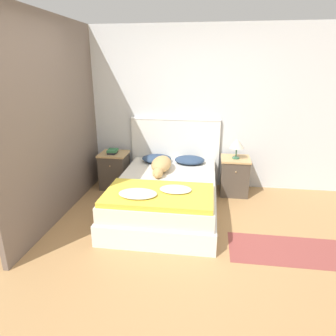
{
  "coord_description": "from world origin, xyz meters",
  "views": [
    {
      "loc": [
        0.49,
        -2.75,
        1.95
      ],
      "look_at": [
        -0.08,
        1.22,
        0.57
      ],
      "focal_mm": 32.0,
      "sensor_mm": 36.0,
      "label": 1
    }
  ],
  "objects_px": {
    "nightstand_right": "(234,176)",
    "dog": "(161,165)",
    "bed": "(166,196)",
    "pillow_left": "(157,159)",
    "nightstand_left": "(115,170)",
    "table_lamp": "(237,144)",
    "pillow_right": "(190,160)",
    "book_stack": "(113,151)"
  },
  "relations": [
    {
      "from": "nightstand_right",
      "to": "dog",
      "type": "height_order",
      "value": "dog"
    },
    {
      "from": "bed",
      "to": "pillow_left",
      "type": "distance_m",
      "value": 0.87
    },
    {
      "from": "nightstand_left",
      "to": "nightstand_right",
      "type": "height_order",
      "value": "same"
    },
    {
      "from": "dog",
      "to": "table_lamp",
      "type": "xyz_separation_m",
      "value": [
        1.1,
        0.39,
        0.26
      ]
    },
    {
      "from": "table_lamp",
      "to": "pillow_left",
      "type": "bearing_deg",
      "value": 178.48
    },
    {
      "from": "pillow_right",
      "to": "nightstand_right",
      "type": "bearing_deg",
      "value": -0.7
    },
    {
      "from": "nightstand_right",
      "to": "pillow_right",
      "type": "bearing_deg",
      "value": 179.3
    },
    {
      "from": "nightstand_left",
      "to": "bed",
      "type": "bearing_deg",
      "value": -37.83
    },
    {
      "from": "book_stack",
      "to": "table_lamp",
      "type": "height_order",
      "value": "table_lamp"
    },
    {
      "from": "bed",
      "to": "nightstand_right",
      "type": "bearing_deg",
      "value": 37.83
    },
    {
      "from": "pillow_right",
      "to": "bed",
      "type": "bearing_deg",
      "value": -109.14
    },
    {
      "from": "bed",
      "to": "book_stack",
      "type": "height_order",
      "value": "book_stack"
    },
    {
      "from": "pillow_right",
      "to": "book_stack",
      "type": "distance_m",
      "value": 1.26
    },
    {
      "from": "book_stack",
      "to": "pillow_right",
      "type": "bearing_deg",
      "value": 1.5
    },
    {
      "from": "bed",
      "to": "book_stack",
      "type": "relative_size",
      "value": 9.28
    },
    {
      "from": "nightstand_left",
      "to": "book_stack",
      "type": "distance_m",
      "value": 0.33
    },
    {
      "from": "pillow_right",
      "to": "table_lamp",
      "type": "height_order",
      "value": "table_lamp"
    },
    {
      "from": "pillow_left",
      "to": "nightstand_left",
      "type": "bearing_deg",
      "value": -179.3
    },
    {
      "from": "dog",
      "to": "nightstand_left",
      "type": "bearing_deg",
      "value": 154.06
    },
    {
      "from": "pillow_right",
      "to": "book_stack",
      "type": "height_order",
      "value": "book_stack"
    },
    {
      "from": "pillow_left",
      "to": "dog",
      "type": "height_order",
      "value": "dog"
    },
    {
      "from": "bed",
      "to": "pillow_right",
      "type": "xyz_separation_m",
      "value": [
        0.27,
        0.77,
        0.3
      ]
    },
    {
      "from": "nightstand_left",
      "to": "book_stack",
      "type": "relative_size",
      "value": 2.71
    },
    {
      "from": "bed",
      "to": "pillow_left",
      "type": "bearing_deg",
      "value": 109.14
    },
    {
      "from": "pillow_left",
      "to": "book_stack",
      "type": "xyz_separation_m",
      "value": [
        -0.72,
        -0.03,
        0.1
      ]
    },
    {
      "from": "bed",
      "to": "pillow_left",
      "type": "xyz_separation_m",
      "value": [
        -0.27,
        0.77,
        0.3
      ]
    },
    {
      "from": "nightstand_left",
      "to": "nightstand_right",
      "type": "bearing_deg",
      "value": 0.0
    },
    {
      "from": "bed",
      "to": "dog",
      "type": "xyz_separation_m",
      "value": [
        -0.12,
        0.34,
        0.34
      ]
    },
    {
      "from": "nightstand_left",
      "to": "book_stack",
      "type": "bearing_deg",
      "value": -108.09
    },
    {
      "from": "dog",
      "to": "table_lamp",
      "type": "distance_m",
      "value": 1.2
    },
    {
      "from": "book_stack",
      "to": "dog",
      "type": "bearing_deg",
      "value": -24.43
    },
    {
      "from": "bed",
      "to": "pillow_left",
      "type": "relative_size",
      "value": 4.27
    },
    {
      "from": "pillow_right",
      "to": "book_stack",
      "type": "relative_size",
      "value": 2.17
    },
    {
      "from": "pillow_right",
      "to": "dog",
      "type": "distance_m",
      "value": 0.58
    },
    {
      "from": "nightstand_left",
      "to": "table_lamp",
      "type": "height_order",
      "value": "table_lamp"
    },
    {
      "from": "nightstand_left",
      "to": "pillow_left",
      "type": "height_order",
      "value": "nightstand_left"
    },
    {
      "from": "nightstand_right",
      "to": "dog",
      "type": "relative_size",
      "value": 0.75
    },
    {
      "from": "pillow_right",
      "to": "nightstand_left",
      "type": "bearing_deg",
      "value": -179.6
    },
    {
      "from": "table_lamp",
      "to": "nightstand_right",
      "type": "bearing_deg",
      "value": 90.0
    },
    {
      "from": "nightstand_right",
      "to": "table_lamp",
      "type": "xyz_separation_m",
      "value": [
        0.0,
        -0.02,
        0.53
      ]
    },
    {
      "from": "nightstand_left",
      "to": "pillow_left",
      "type": "relative_size",
      "value": 1.25
    },
    {
      "from": "bed",
      "to": "nightstand_right",
      "type": "xyz_separation_m",
      "value": [
        0.98,
        0.76,
        0.07
      ]
    }
  ]
}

